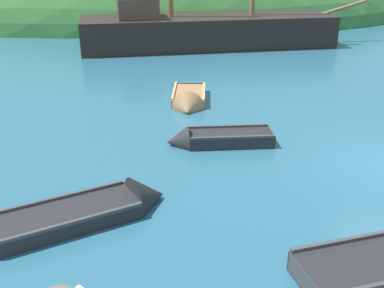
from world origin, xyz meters
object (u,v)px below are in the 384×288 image
(sailing_ship, at_px, (205,35))
(rowboat_outer_left, at_px, (215,140))
(rowboat_far, at_px, (97,211))
(rowboat_near_dock, at_px, (189,101))

(sailing_ship, bearing_deg, rowboat_outer_left, -101.07)
(rowboat_outer_left, relative_size, rowboat_far, 0.83)
(rowboat_near_dock, distance_m, rowboat_far, 7.87)
(rowboat_near_dock, bearing_deg, rowboat_outer_left, 13.67)
(sailing_ship, relative_size, rowboat_near_dock, 5.74)
(sailing_ship, xyz_separation_m, rowboat_near_dock, (-1.19, -10.77, -0.56))
(sailing_ship, height_order, rowboat_far, sailing_ship)
(rowboat_far, bearing_deg, rowboat_outer_left, 25.84)
(sailing_ship, relative_size, rowboat_outer_left, 5.49)
(sailing_ship, distance_m, rowboat_outer_left, 14.58)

